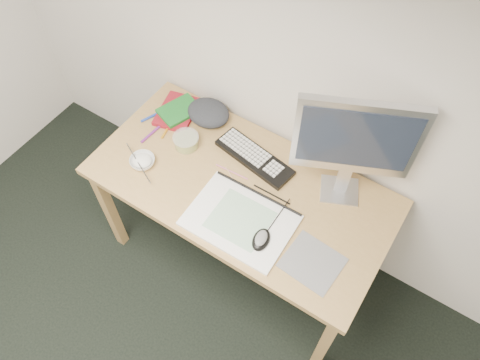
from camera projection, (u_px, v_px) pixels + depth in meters
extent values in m
plane|color=silver|center=(309.00, 51.00, 1.84)|extent=(3.60, 0.00, 3.60)
cube|color=tan|center=(110.00, 210.00, 2.53)|extent=(0.05, 0.05, 0.71)
cube|color=tan|center=(324.00, 344.00, 2.12)|extent=(0.05, 0.05, 0.71)
cube|color=tan|center=(177.00, 138.00, 2.81)|extent=(0.05, 0.05, 0.71)
cube|color=tan|center=(378.00, 244.00, 2.41)|extent=(0.05, 0.05, 0.71)
cube|color=tan|center=(241.00, 187.00, 2.16)|extent=(1.40, 0.70, 0.03)
cube|color=slate|center=(312.00, 262.00, 1.92)|extent=(0.24, 0.22, 0.00)
cube|color=white|center=(240.00, 220.00, 2.03)|extent=(0.46, 0.33, 0.01)
cube|color=black|center=(254.00, 158.00, 2.22)|extent=(0.42, 0.20, 0.02)
cube|color=silver|center=(339.00, 190.00, 2.12)|extent=(0.22, 0.21, 0.01)
cube|color=silver|center=(343.00, 180.00, 2.06)|extent=(0.06, 0.04, 0.16)
cube|color=silver|center=(356.00, 138.00, 1.82)|extent=(0.46, 0.23, 0.40)
cube|color=black|center=(356.00, 137.00, 1.81)|extent=(0.41, 0.19, 0.31)
ellipsoid|color=black|center=(261.00, 238.00, 1.95)|extent=(0.09, 0.12, 0.04)
imported|color=silver|center=(143.00, 162.00, 2.20)|extent=(0.14, 0.14, 0.04)
cylinder|color=silver|center=(138.00, 163.00, 2.16)|extent=(0.24, 0.13, 0.02)
cylinder|color=gold|center=(186.00, 141.00, 2.25)|extent=(0.15, 0.15, 0.06)
cube|color=maroon|center=(177.00, 112.00, 2.38)|extent=(0.23, 0.27, 0.02)
cube|color=#1B6C25|center=(179.00, 110.00, 2.36)|extent=(0.20, 0.23, 0.02)
ellipsoid|color=#272B2F|center=(208.00, 113.00, 2.34)|extent=(0.20, 0.17, 0.08)
cylinder|color=#CE6793|center=(232.00, 172.00, 2.18)|extent=(0.17, 0.02, 0.01)
cylinder|color=tan|center=(235.00, 182.00, 2.15)|extent=(0.17, 0.10, 0.01)
cylinder|color=black|center=(272.00, 194.00, 2.11)|extent=(0.19, 0.01, 0.01)
cylinder|color=#2041AF|center=(153.00, 115.00, 2.38)|extent=(0.07, 0.14, 0.01)
cylinder|color=#C48517|center=(167.00, 129.00, 2.33)|extent=(0.04, 0.13, 0.01)
cylinder|color=#712484|center=(152.00, 133.00, 2.31)|extent=(0.02, 0.15, 0.01)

